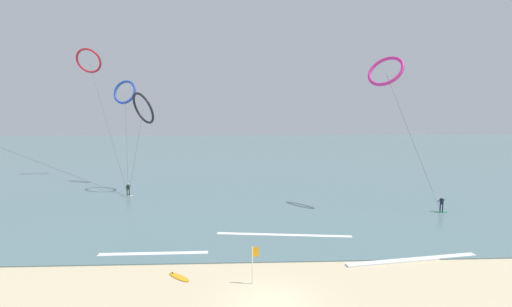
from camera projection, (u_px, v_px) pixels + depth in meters
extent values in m
plane|color=beige|center=(271.00, 305.00, 17.95)|extent=(400.00, 400.00, 0.00)
cube|color=slate|center=(247.00, 147.00, 122.64)|extent=(400.00, 200.00, 0.08)
ellipsoid|color=#199351|center=(441.00, 212.00, 35.82)|extent=(1.40, 0.40, 0.06)
cylinder|color=#191E38|center=(443.00, 208.00, 35.65)|extent=(0.12, 0.12, 0.80)
cylinder|color=#191E38|center=(440.00, 208.00, 35.90)|extent=(0.12, 0.12, 0.80)
cube|color=#191E38|center=(442.00, 202.00, 35.71)|extent=(0.31, 0.37, 0.62)
sphere|color=tan|center=(442.00, 198.00, 35.67)|extent=(0.22, 0.22, 0.22)
cylinder|color=#191E38|center=(443.00, 201.00, 35.63)|extent=(0.50, 0.28, 0.39)
cylinder|color=#191E38|center=(439.00, 200.00, 36.02)|extent=(0.50, 0.28, 0.39)
ellipsoid|color=silver|center=(128.00, 196.00, 43.46)|extent=(1.40, 0.40, 0.06)
cylinder|color=#1E2823|center=(129.00, 193.00, 43.43)|extent=(0.12, 0.12, 0.80)
cylinder|color=#1E2823|center=(127.00, 193.00, 43.40)|extent=(0.12, 0.12, 0.80)
cube|color=#1E2823|center=(128.00, 187.00, 43.35)|extent=(0.34, 0.23, 0.62)
sphere|color=tan|center=(128.00, 184.00, 43.30)|extent=(0.22, 0.22, 0.22)
cylinder|color=#1E2823|center=(130.00, 187.00, 43.49)|extent=(0.14, 0.51, 0.39)
cylinder|color=#1E2823|center=(127.00, 187.00, 43.43)|extent=(0.14, 0.51, 0.39)
torus|color=#CC288E|center=(386.00, 71.00, 36.01)|extent=(4.47, 4.52, 3.51)
cylinder|color=#3F3F3F|center=(413.00, 143.00, 35.93)|extent=(5.89, 1.98, 15.16)
cylinder|color=#3F3F3F|center=(48.00, 166.00, 35.00)|extent=(11.17, 15.56, 10.41)
torus|color=#2647B7|center=(125.00, 92.00, 51.15)|extent=(4.16, 2.58, 3.84)
cylinder|color=#3F3F3F|center=(126.00, 141.00, 47.32)|extent=(3.17, 9.31, 14.17)
torus|color=black|center=(143.00, 108.00, 45.39)|extent=(4.68, 4.82, 4.36)
cylinder|color=#3F3F3F|center=(136.00, 152.00, 44.44)|extent=(1.46, 3.07, 11.49)
torus|color=red|center=(89.00, 61.00, 58.08)|extent=(4.51, 2.41, 4.14)
cylinder|color=#3F3F3F|center=(106.00, 119.00, 50.78)|extent=(11.96, 17.25, 20.28)
ellipsoid|color=orange|center=(179.00, 277.00, 21.06)|extent=(1.77, 1.64, 0.08)
cone|color=black|center=(172.00, 272.00, 21.49)|extent=(0.14, 0.14, 0.12)
cylinder|color=silver|center=(252.00, 265.00, 20.12)|extent=(0.06, 0.06, 2.39)
cube|color=orange|center=(256.00, 252.00, 20.05)|extent=(0.44, 0.05, 0.60)
cube|color=white|center=(413.00, 260.00, 23.60)|extent=(10.08, 1.96, 0.12)
cube|color=white|center=(153.00, 254.00, 24.61)|extent=(8.06, 0.60, 0.12)
cube|color=white|center=(284.00, 235.00, 28.61)|extent=(11.60, 1.82, 0.12)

